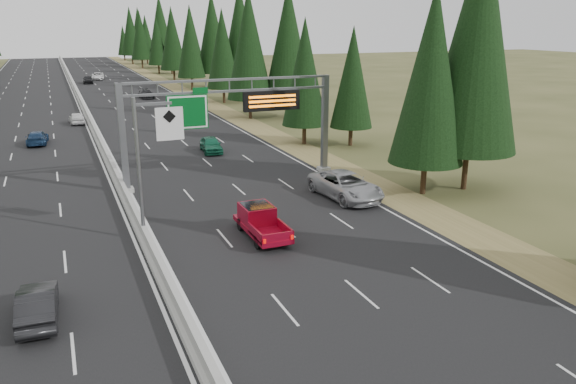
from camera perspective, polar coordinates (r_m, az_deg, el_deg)
name	(u,v)px	position (r m, az deg, el deg)	size (l,w,h in m)	color
road	(83,109)	(86.29, -20.07, 7.97)	(32.00, 260.00, 0.08)	black
shoulder_right	(205,102)	(88.89, -8.45, 9.02)	(3.60, 260.00, 0.06)	olive
median_barrier	(83,106)	(86.24, -20.10, 8.21)	(0.70, 260.00, 0.85)	#999893
sign_gantry	(239,114)	(42.77, -5.02, 7.94)	(16.75, 0.98, 7.80)	slate
hov_sign_pole	(149,159)	(31.50, -13.93, 3.29)	(2.80, 0.50, 8.00)	slate
tree_row_right	(243,42)	(83.28, -4.60, 14.95)	(11.96, 238.72, 18.97)	black
silver_minivan	(346,185)	(39.23, 5.87, 0.67)	(2.96, 6.42, 1.78)	#9B9C9F
red_pickup	(259,219)	(32.29, -2.94, -2.77)	(1.84, 5.15, 1.68)	black
car_ahead_green	(211,145)	(53.53, -7.83, 4.79)	(1.73, 4.30, 1.46)	#155F42
car_ahead_dkred	(192,102)	(82.41, -9.70, 8.97)	(1.72, 4.93, 1.62)	#580C10
car_ahead_dkgrey	(146,94)	(94.97, -14.22, 9.64)	(1.95, 4.79, 1.39)	black
car_ahead_white	(98,76)	(129.47, -18.76, 11.08)	(2.44, 5.29, 1.47)	white
car_ahead_far	(88,79)	(122.02, -19.67, 10.72)	(1.88, 4.66, 1.59)	black
car_onc_near	(38,304)	(25.55, -24.10, -10.38)	(1.49, 4.26, 1.40)	black
car_onc_blue	(37,138)	(61.97, -24.12, 5.05)	(1.86, 4.56, 1.32)	navy
car_onc_white	(77,118)	(72.98, -20.69, 7.04)	(1.64, 4.07, 1.39)	silver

